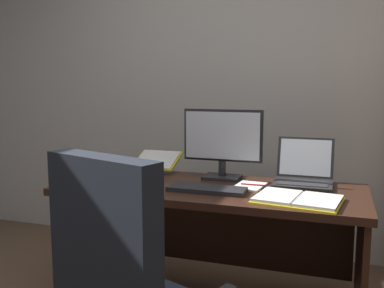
{
  "coord_description": "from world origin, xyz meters",
  "views": [
    {
      "loc": [
        0.71,
        -1.36,
        1.3
      ],
      "look_at": [
        -0.04,
        0.9,
        0.97
      ],
      "focal_mm": 40.74,
      "sensor_mm": 36.0,
      "label": 1
    }
  ],
  "objects_px": {
    "keyboard": "(207,189)",
    "coffee_mug": "(114,168)",
    "computer_mouse": "(156,184)",
    "notepad": "(250,186)",
    "open_binder": "(298,199)",
    "pen": "(253,185)",
    "laptop": "(303,175)",
    "desk": "(213,216)",
    "reading_stand_with_book": "(156,162)",
    "monitor": "(223,144)"
  },
  "relations": [
    {
      "from": "pen",
      "to": "keyboard",
      "type": "bearing_deg",
      "value": -141.19
    },
    {
      "from": "coffee_mug",
      "to": "desk",
      "type": "bearing_deg",
      "value": -1.36
    },
    {
      "from": "desk",
      "to": "coffee_mug",
      "type": "xyz_separation_m",
      "value": [
        -0.65,
        0.02,
        0.25
      ]
    },
    {
      "from": "notepad",
      "to": "coffee_mug",
      "type": "xyz_separation_m",
      "value": [
        -0.87,
        0.03,
        0.05
      ]
    },
    {
      "from": "desk",
      "to": "notepad",
      "type": "height_order",
      "value": "notepad"
    },
    {
      "from": "keyboard",
      "to": "pen",
      "type": "bearing_deg",
      "value": 38.81
    },
    {
      "from": "monitor",
      "to": "pen",
      "type": "distance_m",
      "value": 0.33
    },
    {
      "from": "laptop",
      "to": "computer_mouse",
      "type": "relative_size",
      "value": 3.13
    },
    {
      "from": "pen",
      "to": "coffee_mug",
      "type": "height_order",
      "value": "coffee_mug"
    },
    {
      "from": "computer_mouse",
      "to": "desk",
      "type": "bearing_deg",
      "value": 33.77
    },
    {
      "from": "computer_mouse",
      "to": "notepad",
      "type": "bearing_deg",
      "value": 19.42
    },
    {
      "from": "keyboard",
      "to": "notepad",
      "type": "relative_size",
      "value": 2.0
    },
    {
      "from": "pen",
      "to": "notepad",
      "type": "bearing_deg",
      "value": 180.0
    },
    {
      "from": "desk",
      "to": "computer_mouse",
      "type": "bearing_deg",
      "value": -146.23
    },
    {
      "from": "laptop",
      "to": "coffee_mug",
      "type": "bearing_deg",
      "value": -173.39
    },
    {
      "from": "reading_stand_with_book",
      "to": "open_binder",
      "type": "distance_m",
      "value": 1.05
    },
    {
      "from": "reading_stand_with_book",
      "to": "desk",
      "type": "bearing_deg",
      "value": -24.93
    },
    {
      "from": "laptop",
      "to": "open_binder",
      "type": "bearing_deg",
      "value": -89.53
    },
    {
      "from": "monitor",
      "to": "coffee_mug",
      "type": "xyz_separation_m",
      "value": [
        -0.67,
        -0.12,
        -0.16
      ]
    },
    {
      "from": "open_binder",
      "to": "notepad",
      "type": "bearing_deg",
      "value": 149.83
    },
    {
      "from": "reading_stand_with_book",
      "to": "coffee_mug",
      "type": "xyz_separation_m",
      "value": [
        -0.2,
        -0.19,
        -0.01
      ]
    },
    {
      "from": "pen",
      "to": "monitor",
      "type": "bearing_deg",
      "value": 145.19
    },
    {
      "from": "reading_stand_with_book",
      "to": "open_binder",
      "type": "height_order",
      "value": "reading_stand_with_book"
    },
    {
      "from": "computer_mouse",
      "to": "reading_stand_with_book",
      "type": "xyz_separation_m",
      "value": [
        -0.17,
        0.4,
        0.04
      ]
    },
    {
      "from": "computer_mouse",
      "to": "open_binder",
      "type": "bearing_deg",
      "value": -3.66
    },
    {
      "from": "pen",
      "to": "computer_mouse",
      "type": "bearing_deg",
      "value": -161.28
    },
    {
      "from": "open_binder",
      "to": "notepad",
      "type": "relative_size",
      "value": 2.14
    },
    {
      "from": "keyboard",
      "to": "reading_stand_with_book",
      "type": "relative_size",
      "value": 1.46
    },
    {
      "from": "coffee_mug",
      "to": "laptop",
      "type": "bearing_deg",
      "value": 6.61
    },
    {
      "from": "computer_mouse",
      "to": "notepad",
      "type": "xyz_separation_m",
      "value": [
        0.5,
        0.18,
        -0.02
      ]
    },
    {
      "from": "monitor",
      "to": "reading_stand_with_book",
      "type": "distance_m",
      "value": 0.5
    },
    {
      "from": "keyboard",
      "to": "coffee_mug",
      "type": "bearing_deg",
      "value": 163.21
    },
    {
      "from": "computer_mouse",
      "to": "notepad",
      "type": "height_order",
      "value": "computer_mouse"
    },
    {
      "from": "laptop",
      "to": "coffee_mug",
      "type": "relative_size",
      "value": 3.22
    },
    {
      "from": "laptop",
      "to": "reading_stand_with_book",
      "type": "relative_size",
      "value": 1.13
    },
    {
      "from": "computer_mouse",
      "to": "keyboard",
      "type": "bearing_deg",
      "value": 0.0
    },
    {
      "from": "computer_mouse",
      "to": "notepad",
      "type": "relative_size",
      "value": 0.5
    },
    {
      "from": "reading_stand_with_book",
      "to": "pen",
      "type": "xyz_separation_m",
      "value": [
        0.69,
        -0.22,
        -0.05
      ]
    },
    {
      "from": "laptop",
      "to": "computer_mouse",
      "type": "distance_m",
      "value": 0.85
    },
    {
      "from": "keyboard",
      "to": "notepad",
      "type": "distance_m",
      "value": 0.27
    },
    {
      "from": "reading_stand_with_book",
      "to": "coffee_mug",
      "type": "height_order",
      "value": "reading_stand_with_book"
    },
    {
      "from": "keyboard",
      "to": "computer_mouse",
      "type": "distance_m",
      "value": 0.3
    },
    {
      "from": "reading_stand_with_book",
      "to": "notepad",
      "type": "relative_size",
      "value": 1.37
    },
    {
      "from": "monitor",
      "to": "laptop",
      "type": "bearing_deg",
      "value": 1.03
    },
    {
      "from": "laptop",
      "to": "computer_mouse",
      "type": "xyz_separation_m",
      "value": [
        -0.78,
        -0.34,
        -0.03
      ]
    },
    {
      "from": "computer_mouse",
      "to": "reading_stand_with_book",
      "type": "relative_size",
      "value": 0.36
    },
    {
      "from": "desk",
      "to": "keyboard",
      "type": "xyz_separation_m",
      "value": [
        0.02,
        -0.19,
        0.21
      ]
    },
    {
      "from": "keyboard",
      "to": "open_binder",
      "type": "relative_size",
      "value": 0.93
    },
    {
      "from": "laptop",
      "to": "coffee_mug",
      "type": "height_order",
      "value": "laptop"
    },
    {
      "from": "open_binder",
      "to": "pen",
      "type": "xyz_separation_m",
      "value": [
        -0.26,
        0.23,
        0.0
      ]
    }
  ]
}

